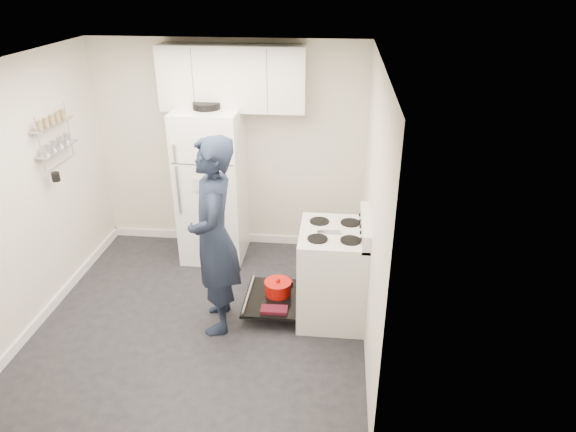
# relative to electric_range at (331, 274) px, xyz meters

# --- Properties ---
(room) EXTENTS (3.21, 3.21, 2.51)m
(room) POSITION_rel_electric_range_xyz_m (-1.29, -0.12, 0.74)
(room) COLOR black
(room) RESTS_ON ground
(electric_range) EXTENTS (0.66, 0.76, 1.10)m
(electric_range) POSITION_rel_electric_range_xyz_m (0.00, 0.00, 0.00)
(electric_range) COLOR silver
(electric_range) RESTS_ON ground
(open_oven_door) EXTENTS (0.55, 0.70, 0.22)m
(open_oven_door) POSITION_rel_electric_range_xyz_m (-0.57, 0.03, -0.28)
(open_oven_door) COLOR black
(open_oven_door) RESTS_ON ground
(refrigerator) EXTENTS (0.72, 0.74, 1.87)m
(refrigerator) POSITION_rel_electric_range_xyz_m (-1.43, 1.10, 0.44)
(refrigerator) COLOR white
(refrigerator) RESTS_ON ground
(upper_cabinets) EXTENTS (1.60, 0.33, 0.70)m
(upper_cabinets) POSITION_rel_electric_range_xyz_m (-1.16, 1.28, 1.63)
(upper_cabinets) COLOR silver
(upper_cabinets) RESTS_ON room
(wall_shelf_rack) EXTENTS (0.14, 0.60, 0.61)m
(wall_shelf_rack) POSITION_rel_electric_range_xyz_m (-2.78, 0.34, 1.21)
(wall_shelf_rack) COLOR #B2B2B7
(wall_shelf_rack) RESTS_ON room
(person) EXTENTS (0.59, 0.78, 1.92)m
(person) POSITION_rel_electric_range_xyz_m (-1.08, -0.25, 0.49)
(person) COLOR #161E32
(person) RESTS_ON ground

